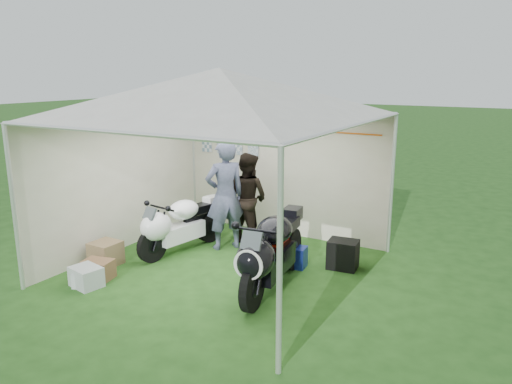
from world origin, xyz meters
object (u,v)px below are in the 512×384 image
at_px(crate_2, 85,279).
at_px(crate_3, 98,269).
at_px(equipment_box, 343,254).
at_px(canopy_tent, 221,98).
at_px(motorcycle_white, 178,224).
at_px(crate_0, 86,277).
at_px(motorcycle_black, 270,251).
at_px(paddock_stand, 292,256).
at_px(crate_1, 106,253).
at_px(person_blue_jacket, 225,195).
at_px(person_dark_jacket, 247,198).

height_order(crate_2, crate_3, crate_3).
bearing_deg(equipment_box, crate_3, -143.94).
bearing_deg(crate_3, canopy_tent, 42.56).
height_order(motorcycle_white, crate_0, motorcycle_white).
bearing_deg(equipment_box, crate_2, -139.94).
distance_m(motorcycle_black, paddock_stand, 1.06).
xyz_separation_m(canopy_tent, paddock_stand, (0.89, 0.58, -2.41)).
distance_m(crate_1, crate_2, 0.83).
height_order(motorcycle_white, crate_2, motorcycle_white).
height_order(paddock_stand, crate_3, paddock_stand).
xyz_separation_m(crate_1, crate_2, (0.36, -0.74, -0.08)).
relative_size(canopy_tent, person_blue_jacket, 3.04).
distance_m(paddock_stand, person_blue_jacket, 1.57).
height_order(canopy_tent, motorcycle_black, canopy_tent).
relative_size(motorcycle_black, crate_3, 5.09).
relative_size(canopy_tent, equipment_box, 12.74).
bearing_deg(person_blue_jacket, motorcycle_white, -6.09).
xyz_separation_m(crate_2, crate_3, (-0.04, 0.30, 0.03)).
bearing_deg(motorcycle_white, motorcycle_black, -5.74).
height_order(motorcycle_white, motorcycle_black, motorcycle_black).
relative_size(motorcycle_black, paddock_stand, 4.94).
bearing_deg(motorcycle_white, canopy_tent, -0.29).
relative_size(person_dark_jacket, crate_0, 3.73).
bearing_deg(paddock_stand, canopy_tent, -146.79).
xyz_separation_m(motorcycle_black, crate_1, (-2.69, -0.42, -0.40)).
bearing_deg(person_blue_jacket, canopy_tent, 67.91).
xyz_separation_m(person_dark_jacket, crate_1, (-1.35, -2.07, -0.61)).
xyz_separation_m(canopy_tent, crate_0, (-1.30, -1.53, -2.43)).
xyz_separation_m(canopy_tent, crate_1, (-1.67, -0.80, -2.39)).
relative_size(paddock_stand, crate_2, 1.49).
relative_size(paddock_stand, person_dark_jacket, 0.27).
xyz_separation_m(canopy_tent, motorcycle_black, (1.02, -0.38, -1.99)).
bearing_deg(motorcycle_white, crate_0, -89.76).
distance_m(canopy_tent, crate_1, 3.03).
distance_m(paddock_stand, person_dark_jacket, 1.53).
bearing_deg(equipment_box, motorcycle_black, -114.28).
xyz_separation_m(crate_1, crate_3, (0.31, -0.45, -0.04)).
bearing_deg(motorcycle_white, equipment_box, 25.15).
distance_m(equipment_box, crate_2, 3.80).
distance_m(canopy_tent, person_blue_jacket, 1.87).
bearing_deg(crate_0, motorcycle_black, 26.36).
xyz_separation_m(person_blue_jacket, crate_0, (-0.83, -2.30, -0.79)).
distance_m(person_dark_jacket, crate_2, 3.06).
height_order(crate_0, crate_2, crate_0).
height_order(motorcycle_black, person_dark_jacket, person_dark_jacket).
bearing_deg(crate_0, person_blue_jacket, 70.04).
height_order(person_blue_jacket, crate_0, person_blue_jacket).
bearing_deg(crate_1, person_dark_jacket, 56.95).
height_order(person_dark_jacket, crate_2, person_dark_jacket).
relative_size(person_blue_jacket, crate_0, 4.37).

